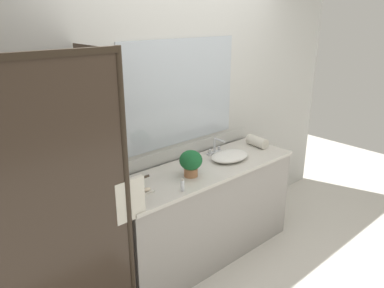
{
  "coord_description": "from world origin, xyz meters",
  "views": [
    {
      "loc": [
        -2.06,
        -2.14,
        2.17
      ],
      "look_at": [
        -0.15,
        0.0,
        1.15
      ],
      "focal_mm": 34.55,
      "sensor_mm": 36.0,
      "label": 1
    }
  ],
  "objects_px": {
    "sink_basin": "(230,156)",
    "amenity_bottle_lotion": "(183,185)",
    "amenity_bottle_shampoo": "(138,194)",
    "faucet": "(215,148)",
    "potted_plant": "(191,162)",
    "soap_dish": "(147,191)",
    "rolled_towel_near_edge": "(257,141)"
  },
  "relations": [
    {
      "from": "sink_basin",
      "to": "amenity_bottle_lotion",
      "type": "distance_m",
      "value": 0.77
    },
    {
      "from": "amenity_bottle_shampoo",
      "to": "amenity_bottle_lotion",
      "type": "bearing_deg",
      "value": -21.41
    },
    {
      "from": "sink_basin",
      "to": "faucet",
      "type": "height_order",
      "value": "faucet"
    },
    {
      "from": "potted_plant",
      "to": "soap_dish",
      "type": "height_order",
      "value": "potted_plant"
    },
    {
      "from": "potted_plant",
      "to": "soap_dish",
      "type": "distance_m",
      "value": 0.46
    },
    {
      "from": "sink_basin",
      "to": "amenity_bottle_lotion",
      "type": "height_order",
      "value": "amenity_bottle_lotion"
    },
    {
      "from": "soap_dish",
      "to": "rolled_towel_near_edge",
      "type": "distance_m",
      "value": 1.42
    },
    {
      "from": "amenity_bottle_lotion",
      "to": "rolled_towel_near_edge",
      "type": "distance_m",
      "value": 1.23
    },
    {
      "from": "potted_plant",
      "to": "amenity_bottle_lotion",
      "type": "bearing_deg",
      "value": -144.45
    },
    {
      "from": "faucet",
      "to": "amenity_bottle_shampoo",
      "type": "height_order",
      "value": "faucet"
    },
    {
      "from": "faucet",
      "to": "amenity_bottle_lotion",
      "type": "height_order",
      "value": "faucet"
    },
    {
      "from": "sink_basin",
      "to": "amenity_bottle_shampoo",
      "type": "bearing_deg",
      "value": -175.89
    },
    {
      "from": "faucet",
      "to": "amenity_bottle_shampoo",
      "type": "relative_size",
      "value": 2.34
    },
    {
      "from": "sink_basin",
      "to": "faucet",
      "type": "relative_size",
      "value": 2.3
    },
    {
      "from": "amenity_bottle_shampoo",
      "to": "rolled_towel_near_edge",
      "type": "height_order",
      "value": "rolled_towel_near_edge"
    },
    {
      "from": "faucet",
      "to": "rolled_towel_near_edge",
      "type": "bearing_deg",
      "value": -16.02
    },
    {
      "from": "amenity_bottle_shampoo",
      "to": "faucet",
      "type": "bearing_deg",
      "value": 14.03
    },
    {
      "from": "sink_basin",
      "to": "soap_dish",
      "type": "bearing_deg",
      "value": -177.59
    },
    {
      "from": "potted_plant",
      "to": "amenity_bottle_shampoo",
      "type": "xyz_separation_m",
      "value": [
        -0.55,
        -0.04,
        -0.09
      ]
    },
    {
      "from": "soap_dish",
      "to": "rolled_towel_near_edge",
      "type": "bearing_deg",
      "value": 3.89
    },
    {
      "from": "rolled_towel_near_edge",
      "to": "amenity_bottle_shampoo",
      "type": "bearing_deg",
      "value": -175.03
    },
    {
      "from": "soap_dish",
      "to": "amenity_bottle_lotion",
      "type": "height_order",
      "value": "amenity_bottle_lotion"
    },
    {
      "from": "sink_basin",
      "to": "rolled_towel_near_edge",
      "type": "relative_size",
      "value": 1.72
    },
    {
      "from": "soap_dish",
      "to": "amenity_bottle_lotion",
      "type": "relative_size",
      "value": 0.99
    },
    {
      "from": "potted_plant",
      "to": "faucet",
      "type": "bearing_deg",
      "value": 23.97
    },
    {
      "from": "faucet",
      "to": "potted_plant",
      "type": "relative_size",
      "value": 0.77
    },
    {
      "from": "potted_plant",
      "to": "amenity_bottle_shampoo",
      "type": "relative_size",
      "value": 3.06
    },
    {
      "from": "sink_basin",
      "to": "rolled_towel_near_edge",
      "type": "xyz_separation_m",
      "value": [
        0.46,
        0.06,
        0.02
      ]
    },
    {
      "from": "rolled_towel_near_edge",
      "to": "potted_plant",
      "type": "bearing_deg",
      "value": -174.4
    },
    {
      "from": "amenity_bottle_shampoo",
      "to": "rolled_towel_near_edge",
      "type": "relative_size",
      "value": 0.32
    },
    {
      "from": "sink_basin",
      "to": "amenity_bottle_shampoo",
      "type": "xyz_separation_m",
      "value": [
        -1.06,
        -0.08,
        0.0
      ]
    },
    {
      "from": "sink_basin",
      "to": "potted_plant",
      "type": "bearing_deg",
      "value": -175.6
    }
  ]
}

